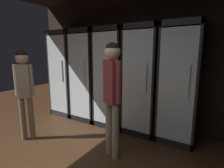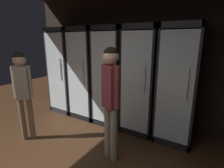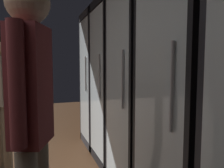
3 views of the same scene
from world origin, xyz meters
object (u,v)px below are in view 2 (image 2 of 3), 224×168
at_px(cooler_right, 143,81).
at_px(shopper_far, 23,86).
at_px(cooler_far_left, 67,71).
at_px(cooler_left, 88,74).
at_px(shopper_near, 111,92).
at_px(cooler_center, 113,77).
at_px(cooler_far_right, 179,86).

xyz_separation_m(cooler_right, shopper_far, (-1.63, -1.46, 0.01)).
height_order(cooler_far_left, cooler_left, same).
relative_size(cooler_far_left, shopper_near, 1.21).
bearing_deg(cooler_far_left, cooler_center, 0.05).
height_order(cooler_center, cooler_far_right, same).
xyz_separation_m(cooler_center, shopper_far, (-0.95, -1.46, 0.01)).
distance_m(cooler_right, cooler_far_right, 0.68).
height_order(cooler_far_left, cooler_far_right, same).
distance_m(cooler_center, shopper_near, 1.28).
bearing_deg(cooler_far_left, shopper_far, -74.14).
xyz_separation_m(cooler_far_left, shopper_near, (2.00, -1.11, 0.06)).
distance_m(cooler_left, cooler_right, 1.37).
bearing_deg(shopper_near, cooler_right, 87.72).
distance_m(cooler_far_left, shopper_near, 2.29).
relative_size(cooler_left, cooler_far_right, 1.00).
height_order(cooler_far_left, cooler_center, same).
xyz_separation_m(cooler_far_left, cooler_center, (1.37, 0.00, 0.00)).
bearing_deg(cooler_far_right, cooler_left, 179.95).
bearing_deg(shopper_far, shopper_near, 12.60).
height_order(cooler_center, cooler_right, same).
bearing_deg(cooler_right, shopper_near, -92.28).
distance_m(cooler_far_left, cooler_right, 2.05).
xyz_separation_m(cooler_far_left, shopper_far, (0.41, -1.46, 0.02)).
bearing_deg(cooler_far_right, cooler_right, 179.95).
bearing_deg(cooler_center, shopper_far, -123.04).
relative_size(cooler_far_right, shopper_far, 1.29).
distance_m(cooler_far_right, shopper_far, 2.74).
height_order(cooler_left, shopper_near, cooler_left).
bearing_deg(shopper_near, cooler_left, 140.00).
bearing_deg(cooler_center, cooler_right, 0.05).
height_order(cooler_right, shopper_far, cooler_right).
relative_size(cooler_far_left, cooler_far_right, 1.00).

